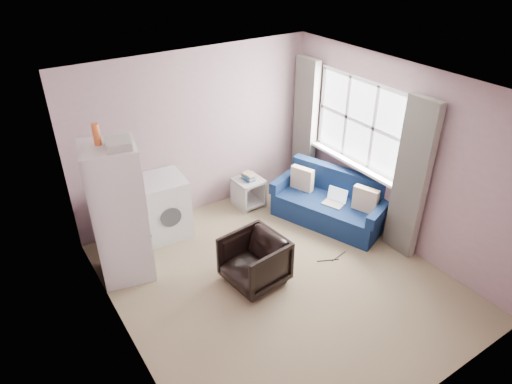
{
  "coord_description": "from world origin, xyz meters",
  "views": [
    {
      "loc": [
        -2.68,
        -3.53,
        3.94
      ],
      "look_at": [
        0.05,
        0.6,
        1.0
      ],
      "focal_mm": 32.0,
      "sensor_mm": 36.0,
      "label": 1
    }
  ],
  "objects_px": {
    "washing_machine": "(163,205)",
    "side_table": "(249,190)",
    "armchair": "(254,259)",
    "sofa": "(331,203)",
    "fridge": "(119,212)"
  },
  "relations": [
    {
      "from": "armchair",
      "to": "side_table",
      "type": "relative_size",
      "value": 1.23
    },
    {
      "from": "washing_machine",
      "to": "side_table",
      "type": "height_order",
      "value": "washing_machine"
    },
    {
      "from": "armchair",
      "to": "sofa",
      "type": "bearing_deg",
      "value": 100.82
    },
    {
      "from": "fridge",
      "to": "washing_machine",
      "type": "distance_m",
      "value": 1.03
    },
    {
      "from": "sofa",
      "to": "armchair",
      "type": "bearing_deg",
      "value": 176.45
    },
    {
      "from": "fridge",
      "to": "side_table",
      "type": "height_order",
      "value": "fridge"
    },
    {
      "from": "armchair",
      "to": "washing_machine",
      "type": "bearing_deg",
      "value": -168.78
    },
    {
      "from": "washing_machine",
      "to": "side_table",
      "type": "bearing_deg",
      "value": 4.07
    },
    {
      "from": "armchair",
      "to": "fridge",
      "type": "height_order",
      "value": "fridge"
    },
    {
      "from": "armchair",
      "to": "side_table",
      "type": "height_order",
      "value": "armchair"
    },
    {
      "from": "fridge",
      "to": "sofa",
      "type": "distance_m",
      "value": 3.12
    },
    {
      "from": "armchair",
      "to": "sofa",
      "type": "height_order",
      "value": "sofa"
    },
    {
      "from": "sofa",
      "to": "side_table",
      "type": "bearing_deg",
      "value": 107.98
    },
    {
      "from": "side_table",
      "to": "sofa",
      "type": "height_order",
      "value": "sofa"
    },
    {
      "from": "fridge",
      "to": "side_table",
      "type": "relative_size",
      "value": 3.59
    }
  ]
}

